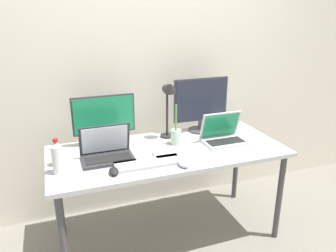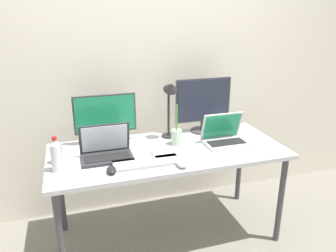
{
  "view_description": "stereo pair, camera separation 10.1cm",
  "coord_description": "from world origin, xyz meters",
  "px_view_note": "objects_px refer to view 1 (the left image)",
  "views": [
    {
      "loc": [
        -0.75,
        -2.06,
        1.69
      ],
      "look_at": [
        0.0,
        0.0,
        0.92
      ],
      "focal_mm": 35.0,
      "sensor_mm": 36.0,
      "label": 1
    },
    {
      "loc": [
        -0.65,
        -2.09,
        1.69
      ],
      "look_at": [
        0.0,
        0.0,
        0.92
      ],
      "focal_mm": 35.0,
      "sensor_mm": 36.0,
      "label": 2
    }
  ],
  "objects_px": {
    "work_desk": "(168,157)",
    "desk_lamp": "(169,99)",
    "laptop_silver": "(107,151)",
    "monitor_left": "(104,118)",
    "keyboard_main": "(149,163)",
    "monitor_center": "(201,103)",
    "bamboo_vase": "(176,136)",
    "soda_can_near_keyboard": "(57,156)",
    "laptop_secondary": "(223,135)",
    "mouse_by_keyboard": "(114,171)",
    "water_bottle": "(57,158)",
    "mouse_by_laptop": "(184,164)",
    "keyboard_aux": "(181,152)"
  },
  "relations": [
    {
      "from": "keyboard_main",
      "to": "soda_can_near_keyboard",
      "type": "bearing_deg",
      "value": 161.25
    },
    {
      "from": "monitor_center",
      "to": "soda_can_near_keyboard",
      "type": "distance_m",
      "value": 1.2
    },
    {
      "from": "monitor_center",
      "to": "soda_can_near_keyboard",
      "type": "xyz_separation_m",
      "value": [
        -1.15,
        -0.27,
        -0.18
      ]
    },
    {
      "from": "work_desk",
      "to": "mouse_by_laptop",
      "type": "distance_m",
      "value": 0.31
    },
    {
      "from": "monitor_center",
      "to": "mouse_by_keyboard",
      "type": "relative_size",
      "value": 4.61
    },
    {
      "from": "keyboard_aux",
      "to": "mouse_by_laptop",
      "type": "xyz_separation_m",
      "value": [
        -0.06,
        -0.2,
        0.01
      ]
    },
    {
      "from": "work_desk",
      "to": "mouse_by_laptop",
      "type": "height_order",
      "value": "mouse_by_laptop"
    },
    {
      "from": "work_desk",
      "to": "mouse_by_keyboard",
      "type": "distance_m",
      "value": 0.51
    },
    {
      "from": "laptop_silver",
      "to": "keyboard_aux",
      "type": "distance_m",
      "value": 0.51
    },
    {
      "from": "work_desk",
      "to": "monitor_left",
      "type": "xyz_separation_m",
      "value": [
        -0.41,
        0.27,
        0.27
      ]
    },
    {
      "from": "soda_can_near_keyboard",
      "to": "mouse_by_keyboard",
      "type": "bearing_deg",
      "value": -37.92
    },
    {
      "from": "work_desk",
      "to": "bamboo_vase",
      "type": "bearing_deg",
      "value": 40.1
    },
    {
      "from": "monitor_left",
      "to": "laptop_secondary",
      "type": "relative_size",
      "value": 1.44
    },
    {
      "from": "laptop_silver",
      "to": "bamboo_vase",
      "type": "xyz_separation_m",
      "value": [
        0.53,
        0.08,
        0.01
      ]
    },
    {
      "from": "mouse_by_laptop",
      "to": "soda_can_near_keyboard",
      "type": "xyz_separation_m",
      "value": [
        -0.76,
        0.3,
        0.04
      ]
    },
    {
      "from": "monitor_left",
      "to": "keyboard_aux",
      "type": "xyz_separation_m",
      "value": [
        0.47,
        -0.37,
        -0.2
      ]
    },
    {
      "from": "work_desk",
      "to": "desk_lamp",
      "type": "height_order",
      "value": "desk_lamp"
    },
    {
      "from": "keyboard_main",
      "to": "mouse_by_keyboard",
      "type": "height_order",
      "value": "mouse_by_keyboard"
    },
    {
      "from": "soda_can_near_keyboard",
      "to": "keyboard_aux",
      "type": "bearing_deg",
      "value": -7.21
    },
    {
      "from": "laptop_secondary",
      "to": "water_bottle",
      "type": "bearing_deg",
      "value": -174.74
    },
    {
      "from": "laptop_silver",
      "to": "desk_lamp",
      "type": "bearing_deg",
      "value": 21.61
    },
    {
      "from": "bamboo_vase",
      "to": "keyboard_main",
      "type": "bearing_deg",
      "value": -137.89
    },
    {
      "from": "monitor_left",
      "to": "keyboard_main",
      "type": "xyz_separation_m",
      "value": [
        0.2,
        -0.46,
        -0.2
      ]
    },
    {
      "from": "monitor_center",
      "to": "keyboard_main",
      "type": "relative_size",
      "value": 1.07
    },
    {
      "from": "work_desk",
      "to": "soda_can_near_keyboard",
      "type": "distance_m",
      "value": 0.77
    },
    {
      "from": "monitor_center",
      "to": "monitor_left",
      "type": "bearing_deg",
      "value": -179.16
    },
    {
      "from": "work_desk",
      "to": "soda_can_near_keyboard",
      "type": "bearing_deg",
      "value": 179.68
    },
    {
      "from": "work_desk",
      "to": "laptop_silver",
      "type": "xyz_separation_m",
      "value": [
        -0.44,
        -0.01,
        0.12
      ]
    },
    {
      "from": "mouse_by_keyboard",
      "to": "mouse_by_laptop",
      "type": "bearing_deg",
      "value": -2.61
    },
    {
      "from": "keyboard_aux",
      "to": "desk_lamp",
      "type": "xyz_separation_m",
      "value": [
        0.02,
        0.3,
        0.31
      ]
    },
    {
      "from": "laptop_silver",
      "to": "mouse_by_keyboard",
      "type": "relative_size",
      "value": 3.4
    },
    {
      "from": "keyboard_main",
      "to": "desk_lamp",
      "type": "relative_size",
      "value": 0.92
    },
    {
      "from": "laptop_silver",
      "to": "keyboard_aux",
      "type": "xyz_separation_m",
      "value": [
        0.5,
        -0.09,
        -0.04
      ]
    },
    {
      "from": "work_desk",
      "to": "mouse_by_keyboard",
      "type": "bearing_deg",
      "value": -151.22
    },
    {
      "from": "mouse_by_keyboard",
      "to": "laptop_secondary",
      "type": "bearing_deg",
      "value": 19.5
    },
    {
      "from": "monitor_center",
      "to": "bamboo_vase",
      "type": "height_order",
      "value": "monitor_center"
    },
    {
      "from": "laptop_silver",
      "to": "mouse_by_keyboard",
      "type": "bearing_deg",
      "value": -89.97
    },
    {
      "from": "monitor_left",
      "to": "laptop_secondary",
      "type": "distance_m",
      "value": 0.91
    },
    {
      "from": "water_bottle",
      "to": "keyboard_main",
      "type": "bearing_deg",
      "value": -7.5
    },
    {
      "from": "mouse_by_laptop",
      "to": "water_bottle",
      "type": "bearing_deg",
      "value": 159.39
    },
    {
      "from": "work_desk",
      "to": "desk_lamp",
      "type": "distance_m",
      "value": 0.44
    },
    {
      "from": "monitor_left",
      "to": "keyboard_main",
      "type": "height_order",
      "value": "monitor_left"
    },
    {
      "from": "water_bottle",
      "to": "soda_can_near_keyboard",
      "type": "xyz_separation_m",
      "value": [
        -0.0,
        0.12,
        -0.04
      ]
    },
    {
      "from": "mouse_by_laptop",
      "to": "soda_can_near_keyboard",
      "type": "distance_m",
      "value": 0.82
    },
    {
      "from": "work_desk",
      "to": "monitor_left",
      "type": "distance_m",
      "value": 0.56
    },
    {
      "from": "water_bottle",
      "to": "desk_lamp",
      "type": "bearing_deg",
      "value": 20.67
    },
    {
      "from": "monitor_center",
      "to": "soda_can_near_keyboard",
      "type": "height_order",
      "value": "monitor_center"
    },
    {
      "from": "laptop_secondary",
      "to": "keyboard_aux",
      "type": "height_order",
      "value": "laptop_secondary"
    },
    {
      "from": "laptop_silver",
      "to": "mouse_by_laptop",
      "type": "xyz_separation_m",
      "value": [
        0.45,
        -0.29,
        -0.03
      ]
    },
    {
      "from": "keyboard_main",
      "to": "work_desk",
      "type": "bearing_deg",
      "value": 43.49
    }
  ]
}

